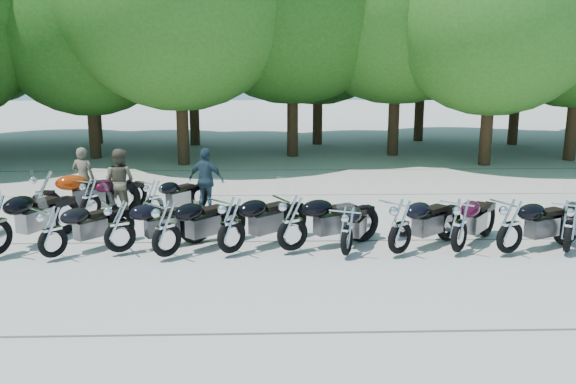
{
  "coord_description": "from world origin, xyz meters",
  "views": [
    {
      "loc": [
        -0.39,
        -11.17,
        3.93
      ],
      "look_at": [
        0.0,
        1.5,
        1.1
      ],
      "focal_mm": 38.0,
      "sensor_mm": 36.0,
      "label": 1
    }
  ],
  "objects_px": {
    "motorcycle_2": "(119,225)",
    "motorcycle_12": "(90,197)",
    "rider_1": "(120,182)",
    "rider_2": "(206,180)",
    "motorcycle_1": "(52,230)",
    "motorcycle_3": "(166,227)",
    "motorcycle_5": "(292,222)",
    "motorcycle_4": "(231,224)",
    "motorcycle_10": "(569,225)",
    "motorcycle_9": "(511,225)",
    "motorcycle_11": "(45,193)",
    "motorcycle_13": "(153,198)",
    "motorcycle_7": "(400,225)",
    "motorcycle_6": "(347,230)",
    "motorcycle_8": "(460,224)",
    "rider_0": "(83,178)"
  },
  "relations": [
    {
      "from": "motorcycle_2",
      "to": "motorcycle_12",
      "type": "xyz_separation_m",
      "value": [
        -1.33,
        2.63,
        -0.03
      ]
    },
    {
      "from": "rider_1",
      "to": "rider_2",
      "type": "height_order",
      "value": "rider_1"
    },
    {
      "from": "motorcycle_1",
      "to": "motorcycle_3",
      "type": "height_order",
      "value": "motorcycle_3"
    },
    {
      "from": "motorcycle_5",
      "to": "rider_1",
      "type": "distance_m",
      "value": 5.38
    },
    {
      "from": "motorcycle_4",
      "to": "motorcycle_10",
      "type": "xyz_separation_m",
      "value": [
        6.77,
        -0.13,
        -0.05
      ]
    },
    {
      "from": "motorcycle_9",
      "to": "motorcycle_11",
      "type": "relative_size",
      "value": 0.92
    },
    {
      "from": "motorcycle_5",
      "to": "rider_2",
      "type": "relative_size",
      "value": 1.45
    },
    {
      "from": "motorcycle_2",
      "to": "motorcycle_13",
      "type": "height_order",
      "value": "motorcycle_2"
    },
    {
      "from": "motorcycle_4",
      "to": "motorcycle_2",
      "type": "bearing_deg",
      "value": 43.98
    },
    {
      "from": "motorcycle_10",
      "to": "motorcycle_13",
      "type": "distance_m",
      "value": 9.27
    },
    {
      "from": "motorcycle_11",
      "to": "motorcycle_12",
      "type": "bearing_deg",
      "value": -107.69
    },
    {
      "from": "motorcycle_7",
      "to": "rider_1",
      "type": "relative_size",
      "value": 1.38
    },
    {
      "from": "motorcycle_6",
      "to": "motorcycle_8",
      "type": "xyz_separation_m",
      "value": [
        2.28,
        0.11,
        0.07
      ]
    },
    {
      "from": "motorcycle_1",
      "to": "motorcycle_10",
      "type": "bearing_deg",
      "value": -138.41
    },
    {
      "from": "motorcycle_1",
      "to": "motorcycle_9",
      "type": "bearing_deg",
      "value": -138.73
    },
    {
      "from": "motorcycle_3",
      "to": "rider_1",
      "type": "xyz_separation_m",
      "value": [
        -1.75,
        3.61,
        0.18
      ]
    },
    {
      "from": "rider_1",
      "to": "motorcycle_5",
      "type": "bearing_deg",
      "value": 161.99
    },
    {
      "from": "motorcycle_7",
      "to": "motorcycle_10",
      "type": "bearing_deg",
      "value": -129.48
    },
    {
      "from": "motorcycle_2",
      "to": "rider_0",
      "type": "distance_m",
      "value": 4.39
    },
    {
      "from": "motorcycle_7",
      "to": "motorcycle_9",
      "type": "height_order",
      "value": "motorcycle_7"
    },
    {
      "from": "motorcycle_4",
      "to": "motorcycle_5",
      "type": "xyz_separation_m",
      "value": [
        1.22,
        0.11,
        0.0
      ]
    },
    {
      "from": "motorcycle_5",
      "to": "rider_0",
      "type": "xyz_separation_m",
      "value": [
        -5.33,
        3.98,
        0.14
      ]
    },
    {
      "from": "motorcycle_13",
      "to": "motorcycle_3",
      "type": "bearing_deg",
      "value": 145.4
    },
    {
      "from": "motorcycle_11",
      "to": "motorcycle_5",
      "type": "bearing_deg",
      "value": -134.78
    },
    {
      "from": "motorcycle_5",
      "to": "rider_2",
      "type": "height_order",
      "value": "rider_2"
    },
    {
      "from": "motorcycle_5",
      "to": "motorcycle_8",
      "type": "relative_size",
      "value": 1.05
    },
    {
      "from": "motorcycle_10",
      "to": "motorcycle_13",
      "type": "bearing_deg",
      "value": 12.88
    },
    {
      "from": "motorcycle_3",
      "to": "motorcycle_9",
      "type": "distance_m",
      "value": 6.81
    },
    {
      "from": "motorcycle_11",
      "to": "motorcycle_12",
      "type": "relative_size",
      "value": 1.18
    },
    {
      "from": "motorcycle_3",
      "to": "motorcycle_12",
      "type": "relative_size",
      "value": 1.11
    },
    {
      "from": "motorcycle_2",
      "to": "rider_2",
      "type": "height_order",
      "value": "rider_2"
    },
    {
      "from": "motorcycle_9",
      "to": "motorcycle_10",
      "type": "relative_size",
      "value": 1.04
    },
    {
      "from": "motorcycle_4",
      "to": "motorcycle_13",
      "type": "distance_m",
      "value": 3.4
    },
    {
      "from": "motorcycle_9",
      "to": "motorcycle_4",
      "type": "bearing_deg",
      "value": 62.85
    },
    {
      "from": "rider_2",
      "to": "motorcycle_5",
      "type": "bearing_deg",
      "value": 142.07
    },
    {
      "from": "rider_0",
      "to": "motorcycle_11",
      "type": "bearing_deg",
      "value": 80.06
    },
    {
      "from": "motorcycle_3",
      "to": "motorcycle_10",
      "type": "bearing_deg",
      "value": -135.13
    },
    {
      "from": "motorcycle_12",
      "to": "motorcycle_8",
      "type": "bearing_deg",
      "value": -166.54
    },
    {
      "from": "motorcycle_12",
      "to": "rider_0",
      "type": "relative_size",
      "value": 1.31
    },
    {
      "from": "motorcycle_8",
      "to": "motorcycle_11",
      "type": "height_order",
      "value": "motorcycle_11"
    },
    {
      "from": "motorcycle_9",
      "to": "rider_0",
      "type": "height_order",
      "value": "rider_0"
    },
    {
      "from": "motorcycle_10",
      "to": "motorcycle_11",
      "type": "height_order",
      "value": "motorcycle_11"
    },
    {
      "from": "motorcycle_4",
      "to": "rider_0",
      "type": "relative_size",
      "value": 1.47
    },
    {
      "from": "motorcycle_4",
      "to": "motorcycle_12",
      "type": "bearing_deg",
      "value": 9.48
    },
    {
      "from": "motorcycle_3",
      "to": "motorcycle_8",
      "type": "bearing_deg",
      "value": -134.37
    },
    {
      "from": "rider_0",
      "to": "rider_2",
      "type": "height_order",
      "value": "rider_2"
    },
    {
      "from": "motorcycle_9",
      "to": "motorcycle_10",
      "type": "xyz_separation_m",
      "value": [
        1.21,
        0.05,
        -0.03
      ]
    },
    {
      "from": "rider_1",
      "to": "motorcycle_6",
      "type": "bearing_deg",
      "value": 165.93
    },
    {
      "from": "motorcycle_1",
      "to": "motorcycle_11",
      "type": "distance_m",
      "value": 3.07
    },
    {
      "from": "motorcycle_8",
      "to": "motorcycle_12",
      "type": "distance_m",
      "value": 8.63
    }
  ]
}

